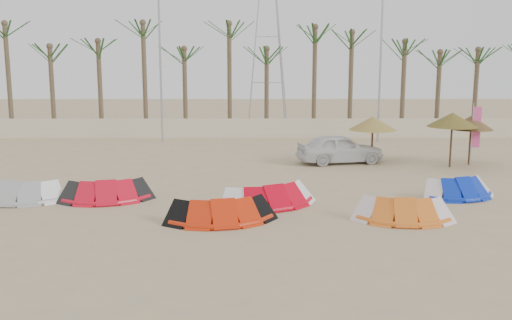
{
  "coord_description": "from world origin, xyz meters",
  "views": [
    {
      "loc": [
        -0.12,
        -16.69,
        5.35
      ],
      "look_at": [
        0.0,
        6.0,
        1.3
      ],
      "focal_mm": 40.0,
      "sensor_mm": 36.0,
      "label": 1
    }
  ],
  "objects_px": {
    "parasol_mid": "(452,120)",
    "parasol_right": "(471,123)",
    "kite_blue": "(457,186)",
    "kite_orange": "(401,207)",
    "kite_grey": "(18,189)",
    "car": "(340,149)",
    "kite_red_right": "(269,193)",
    "parasol_left": "(373,123)",
    "kite_red_mid": "(222,207)",
    "kite_red_left": "(108,188)"
  },
  "relations": [
    {
      "from": "kite_red_right",
      "to": "kite_blue",
      "type": "xyz_separation_m",
      "value": [
        7.43,
        1.15,
        -0.0
      ]
    },
    {
      "from": "kite_red_mid",
      "to": "parasol_mid",
      "type": "bearing_deg",
      "value": 40.66
    },
    {
      "from": "kite_orange",
      "to": "car",
      "type": "height_order",
      "value": "car"
    },
    {
      "from": "kite_grey",
      "to": "kite_red_left",
      "type": "xyz_separation_m",
      "value": [
        3.45,
        0.06,
        -0.0
      ]
    },
    {
      "from": "parasol_left",
      "to": "car",
      "type": "bearing_deg",
      "value": 179.68
    },
    {
      "from": "kite_grey",
      "to": "kite_red_right",
      "type": "height_order",
      "value": "same"
    },
    {
      "from": "kite_blue",
      "to": "parasol_left",
      "type": "bearing_deg",
      "value": 104.48
    },
    {
      "from": "kite_blue",
      "to": "car",
      "type": "distance_m",
      "value": 8.1
    },
    {
      "from": "kite_blue",
      "to": "parasol_mid",
      "type": "distance_m",
      "value": 6.66
    },
    {
      "from": "kite_blue",
      "to": "kite_red_mid",
      "type": "bearing_deg",
      "value": -160.36
    },
    {
      "from": "kite_grey",
      "to": "kite_orange",
      "type": "bearing_deg",
      "value": -11.18
    },
    {
      "from": "kite_grey",
      "to": "kite_red_mid",
      "type": "relative_size",
      "value": 0.96
    },
    {
      "from": "kite_red_mid",
      "to": "parasol_mid",
      "type": "relative_size",
      "value": 1.4
    },
    {
      "from": "parasol_left",
      "to": "kite_grey",
      "type": "bearing_deg",
      "value": -153.06
    },
    {
      "from": "kite_grey",
      "to": "parasol_left",
      "type": "xyz_separation_m",
      "value": [
        15.18,
        7.71,
        1.65
      ]
    },
    {
      "from": "kite_grey",
      "to": "kite_red_right",
      "type": "xyz_separation_m",
      "value": [
        9.63,
        -0.71,
        0.0
      ]
    },
    {
      "from": "kite_red_mid",
      "to": "parasol_left",
      "type": "distance_m",
      "value": 12.85
    },
    {
      "from": "kite_blue",
      "to": "parasol_mid",
      "type": "relative_size",
      "value": 1.21
    },
    {
      "from": "kite_blue",
      "to": "parasol_mid",
      "type": "bearing_deg",
      "value": 73.6
    },
    {
      "from": "kite_red_left",
      "to": "parasol_right",
      "type": "height_order",
      "value": "parasol_right"
    },
    {
      "from": "parasol_left",
      "to": "parasol_mid",
      "type": "bearing_deg",
      "value": -17.61
    },
    {
      "from": "kite_red_left",
      "to": "kite_red_mid",
      "type": "xyz_separation_m",
      "value": [
        4.52,
        -2.86,
        0.0
      ]
    },
    {
      "from": "kite_red_mid",
      "to": "car",
      "type": "distance_m",
      "value": 11.9
    },
    {
      "from": "kite_grey",
      "to": "kite_orange",
      "type": "distance_m",
      "value": 14.28
    },
    {
      "from": "parasol_mid",
      "to": "parasol_right",
      "type": "distance_m",
      "value": 1.44
    },
    {
      "from": "kite_blue",
      "to": "car",
      "type": "relative_size",
      "value": 0.75
    },
    {
      "from": "kite_red_left",
      "to": "parasol_mid",
      "type": "relative_size",
      "value": 1.33
    },
    {
      "from": "kite_red_right",
      "to": "kite_orange",
      "type": "distance_m",
      "value": 4.85
    },
    {
      "from": "kite_blue",
      "to": "car",
      "type": "bearing_deg",
      "value": 115.91
    },
    {
      "from": "kite_grey",
      "to": "parasol_right",
      "type": "distance_m",
      "value": 21.42
    },
    {
      "from": "kite_orange",
      "to": "parasol_mid",
      "type": "distance_m",
      "value": 10.68
    },
    {
      "from": "kite_red_left",
      "to": "kite_red_right",
      "type": "bearing_deg",
      "value": -7.11
    },
    {
      "from": "kite_red_mid",
      "to": "parasol_left",
      "type": "xyz_separation_m",
      "value": [
        7.21,
        10.51,
        1.65
      ]
    },
    {
      "from": "parasol_mid",
      "to": "car",
      "type": "bearing_deg",
      "value": 167.57
    },
    {
      "from": "kite_red_left",
      "to": "parasol_right",
      "type": "distance_m",
      "value": 18.2
    },
    {
      "from": "kite_orange",
      "to": "kite_red_left",
      "type": "bearing_deg",
      "value": 164.99
    },
    {
      "from": "kite_orange",
      "to": "car",
      "type": "bearing_deg",
      "value": 92.7
    },
    {
      "from": "kite_red_mid",
      "to": "kite_grey",
      "type": "bearing_deg",
      "value": 160.64
    },
    {
      "from": "kite_red_mid",
      "to": "parasol_mid",
      "type": "height_order",
      "value": "parasol_mid"
    },
    {
      "from": "kite_red_mid",
      "to": "kite_red_right",
      "type": "xyz_separation_m",
      "value": [
        1.66,
        2.09,
        0.0
      ]
    },
    {
      "from": "parasol_right",
      "to": "car",
      "type": "bearing_deg",
      "value": 176.13
    },
    {
      "from": "kite_red_right",
      "to": "kite_grey",
      "type": "bearing_deg",
      "value": 175.79
    },
    {
      "from": "parasol_left",
      "to": "parasol_mid",
      "type": "xyz_separation_m",
      "value": [
        3.67,
        -1.17,
        0.3
      ]
    },
    {
      "from": "parasol_left",
      "to": "car",
      "type": "relative_size",
      "value": 0.55
    },
    {
      "from": "kite_red_left",
      "to": "kite_blue",
      "type": "height_order",
      "value": "same"
    },
    {
      "from": "kite_red_left",
      "to": "kite_grey",
      "type": "bearing_deg",
      "value": -178.97
    },
    {
      "from": "kite_red_right",
      "to": "parasol_mid",
      "type": "distance_m",
      "value": 11.9
    },
    {
      "from": "kite_red_right",
      "to": "car",
      "type": "bearing_deg",
      "value": 65.22
    },
    {
      "from": "parasol_mid",
      "to": "kite_red_mid",
      "type": "bearing_deg",
      "value": -139.34
    },
    {
      "from": "kite_orange",
      "to": "kite_grey",
      "type": "bearing_deg",
      "value": 168.82
    }
  ]
}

